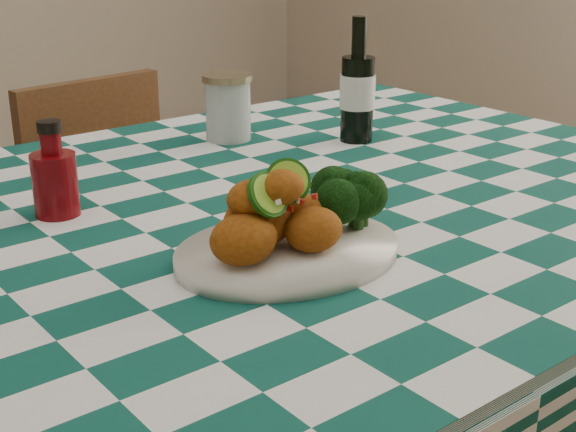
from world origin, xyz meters
TOP-DOWN VIEW (x-y plane):
  - plate at (-0.01, -0.18)m, footprint 0.31×0.25m
  - fried_chicken_pile at (-0.03, -0.18)m, footprint 0.15×0.11m
  - broccoli_side at (0.08, -0.17)m, footprint 0.09×0.09m
  - ketchup_bottle at (-0.16, 0.13)m, footprint 0.08×0.08m
  - mason_jar at (0.24, 0.32)m, footprint 0.09×0.09m
  - beer_bottle at (0.42, 0.16)m, footprint 0.07×0.07m
  - wooden_chair_right at (0.24, 0.70)m, footprint 0.42×0.43m

SIDE VIEW (x-z plane):
  - wooden_chair_right at x=0.24m, z-range 0.00..0.82m
  - plate at x=-0.01m, z-range 0.79..0.80m
  - broccoli_side at x=0.08m, z-range 0.80..0.87m
  - mason_jar at x=0.24m, z-range 0.79..0.91m
  - ketchup_bottle at x=-0.16m, z-range 0.79..0.92m
  - fried_chicken_pile at x=-0.03m, z-range 0.80..0.90m
  - beer_bottle at x=0.42m, z-range 0.79..1.01m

